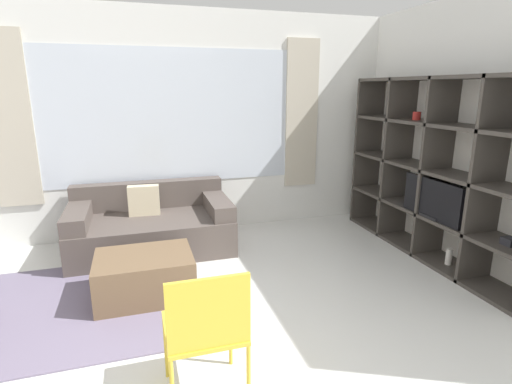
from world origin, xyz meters
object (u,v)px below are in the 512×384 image
folding_chair (206,326)px  shelving_unit (439,171)px  ottoman (145,276)px  couch_main (152,226)px

folding_chair → shelving_unit: bearing=-152.4°
shelving_unit → folding_chair: (-2.74, -1.43, -0.43)m
folding_chair → ottoman: bearing=-77.8°
couch_main → folding_chair: 2.52m
shelving_unit → folding_chair: size_ratio=3.04×
ottoman → folding_chair: (0.30, -1.40, 0.32)m
couch_main → folding_chair: size_ratio=2.02×
couch_main → ottoman: 1.12m
shelving_unit → ottoman: (-3.04, -0.03, -0.75)m
shelving_unit → couch_main: shelving_unit is taller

